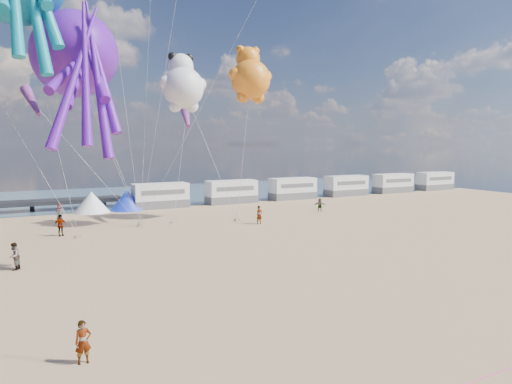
# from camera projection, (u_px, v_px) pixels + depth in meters

# --- Properties ---
(ground) EXTENTS (120.00, 120.00, 0.00)m
(ground) POSITION_uv_depth(u_px,v_px,m) (299.00, 345.00, 17.66)
(ground) COLOR tan
(ground) RESTS_ON ground
(water) EXTENTS (120.00, 120.00, 0.00)m
(water) POSITION_uv_depth(u_px,v_px,m) (91.00, 198.00, 66.07)
(water) COLOR #39586E
(water) RESTS_ON ground
(motorhome_0) EXTENTS (6.60, 2.50, 3.00)m
(motorhome_0) POSITION_uv_depth(u_px,v_px,m) (161.00, 196.00, 55.49)
(motorhome_0) COLOR silver
(motorhome_0) RESTS_ON ground
(motorhome_1) EXTENTS (6.60, 2.50, 3.00)m
(motorhome_1) POSITION_uv_depth(u_px,v_px,m) (231.00, 192.00, 59.88)
(motorhome_1) COLOR silver
(motorhome_1) RESTS_ON ground
(motorhome_2) EXTENTS (6.60, 2.50, 3.00)m
(motorhome_2) POSITION_uv_depth(u_px,v_px,m) (293.00, 189.00, 64.28)
(motorhome_2) COLOR silver
(motorhome_2) RESTS_ON ground
(motorhome_3) EXTENTS (6.60, 2.50, 3.00)m
(motorhome_3) POSITION_uv_depth(u_px,v_px,m) (346.00, 186.00, 68.68)
(motorhome_3) COLOR silver
(motorhome_3) RESTS_ON ground
(motorhome_4) EXTENTS (6.60, 2.50, 3.00)m
(motorhome_4) POSITION_uv_depth(u_px,v_px,m) (393.00, 183.00, 73.08)
(motorhome_4) COLOR silver
(motorhome_4) RESTS_ON ground
(motorhome_5) EXTENTS (6.60, 2.50, 3.00)m
(motorhome_5) POSITION_uv_depth(u_px,v_px,m) (435.00, 181.00, 77.47)
(motorhome_5) COLOR silver
(motorhome_5) RESTS_ON ground
(tent_white) EXTENTS (4.00, 4.00, 2.40)m
(tent_white) POSITION_uv_depth(u_px,v_px,m) (92.00, 202.00, 51.82)
(tent_white) COLOR white
(tent_white) RESTS_ON ground
(tent_blue) EXTENTS (4.00, 4.00, 2.40)m
(tent_blue) POSITION_uv_depth(u_px,v_px,m) (127.00, 200.00, 53.67)
(tent_blue) COLOR #1933CC
(tent_blue) RESTS_ON ground
(standing_person) EXTENTS (0.60, 0.43, 1.56)m
(standing_person) POSITION_uv_depth(u_px,v_px,m) (83.00, 342.00, 16.08)
(standing_person) COLOR tan
(standing_person) RESTS_ON ground
(beachgoer_0) EXTENTS (0.73, 0.59, 1.73)m
(beachgoer_0) POSITION_uv_depth(u_px,v_px,m) (60.00, 212.00, 46.13)
(beachgoer_0) COLOR #7F6659
(beachgoer_0) RESTS_ON ground
(beachgoer_1) EXTENTS (0.85, 0.99, 1.71)m
(beachgoer_1) POSITION_uv_depth(u_px,v_px,m) (14.00, 256.00, 28.06)
(beachgoer_1) COLOR #7F6659
(beachgoer_1) RESTS_ON ground
(beachgoer_3) EXTENTS (1.35, 1.05, 1.83)m
(beachgoer_3) POSITION_uv_depth(u_px,v_px,m) (60.00, 225.00, 38.50)
(beachgoer_3) COLOR #7F6659
(beachgoer_3) RESTS_ON ground
(beachgoer_4) EXTENTS (0.95, 0.77, 1.51)m
(beachgoer_4) POSITION_uv_depth(u_px,v_px,m) (320.00, 205.00, 52.73)
(beachgoer_4) COLOR #7F6659
(beachgoer_4) RESTS_ON ground
(beachgoer_5) EXTENTS (1.71, 0.76, 1.78)m
(beachgoer_5) POSITION_uv_depth(u_px,v_px,m) (259.00, 215.00, 44.31)
(beachgoer_5) COLOR #7F6659
(beachgoer_5) RESTS_ON ground
(sandbag_a) EXTENTS (0.50, 0.35, 0.22)m
(sandbag_a) POSITION_uv_depth(u_px,v_px,m) (79.00, 236.00, 37.83)
(sandbag_a) COLOR gray
(sandbag_a) RESTS_ON ground
(sandbag_b) EXTENTS (0.50, 0.35, 0.22)m
(sandbag_b) POSITION_uv_depth(u_px,v_px,m) (141.00, 224.00, 43.91)
(sandbag_b) COLOR gray
(sandbag_b) RESTS_ON ground
(sandbag_c) EXTENTS (0.50, 0.35, 0.22)m
(sandbag_c) POSITION_uv_depth(u_px,v_px,m) (237.00, 220.00, 46.14)
(sandbag_c) COLOR gray
(sandbag_c) RESTS_ON ground
(sandbag_d) EXTENTS (0.50, 0.35, 0.22)m
(sandbag_d) POSITION_uv_depth(u_px,v_px,m) (174.00, 222.00, 44.70)
(sandbag_d) COLOR gray
(sandbag_d) RESTS_ON ground
(sandbag_e) EXTENTS (0.50, 0.35, 0.22)m
(sandbag_e) POSITION_uv_depth(u_px,v_px,m) (141.00, 225.00, 42.92)
(sandbag_e) COLOR gray
(sandbag_e) RESTS_ON ground
(kite_octopus_purple) EXTENTS (6.58, 11.65, 12.56)m
(kite_octopus_purple) POSITION_uv_depth(u_px,v_px,m) (74.00, 55.00, 32.25)
(kite_octopus_purple) COLOR #531198
(kite_panda) EXTENTS (4.66, 4.39, 6.47)m
(kite_panda) POSITION_uv_depth(u_px,v_px,m) (183.00, 88.00, 41.82)
(kite_panda) COLOR silver
(kite_teddy_orange) EXTENTS (5.48, 5.24, 6.85)m
(kite_teddy_orange) POSITION_uv_depth(u_px,v_px,m) (250.00, 80.00, 45.97)
(kite_teddy_orange) COLOR orange
(windsock_mid) EXTENTS (2.24, 5.25, 5.16)m
(windsock_mid) POSITION_uv_depth(u_px,v_px,m) (186.00, 116.00, 45.23)
(windsock_mid) COLOR red
(windsock_right) EXTENTS (1.73, 5.08, 5.00)m
(windsock_right) POSITION_uv_depth(u_px,v_px,m) (32.00, 102.00, 37.17)
(windsock_right) COLOR red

